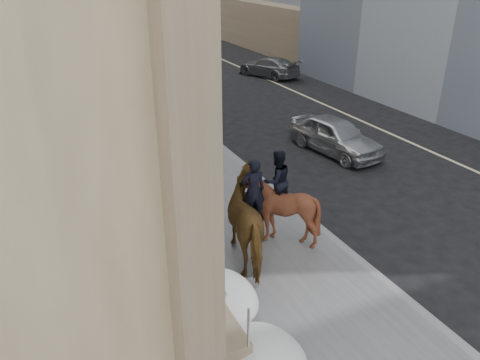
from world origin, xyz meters
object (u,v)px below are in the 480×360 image
(pedestrian, at_px, (257,212))
(car_grey, at_px, (269,67))
(mounted_horse_right, at_px, (278,205))
(mounted_horse_left, at_px, (253,219))
(car_silver, at_px, (335,135))

(pedestrian, relative_size, car_grey, 0.37)
(mounted_horse_right, height_order, car_grey, mounted_horse_right)
(pedestrian, distance_m, car_grey, 21.02)
(car_grey, bearing_deg, mounted_horse_left, 39.92)
(mounted_horse_right, height_order, pedestrian, mounted_horse_right)
(mounted_horse_right, bearing_deg, mounted_horse_left, 20.28)
(mounted_horse_left, height_order, car_grey, mounted_horse_left)
(mounted_horse_left, bearing_deg, car_grey, -110.01)
(mounted_horse_left, height_order, car_silver, mounted_horse_left)
(mounted_horse_left, height_order, pedestrian, mounted_horse_left)
(mounted_horse_left, bearing_deg, pedestrian, -114.05)
(car_silver, distance_m, car_grey, 14.22)
(mounted_horse_left, distance_m, pedestrian, 1.08)
(mounted_horse_left, relative_size, car_silver, 0.66)
(mounted_horse_left, xyz_separation_m, car_silver, (6.66, 5.57, -0.57))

